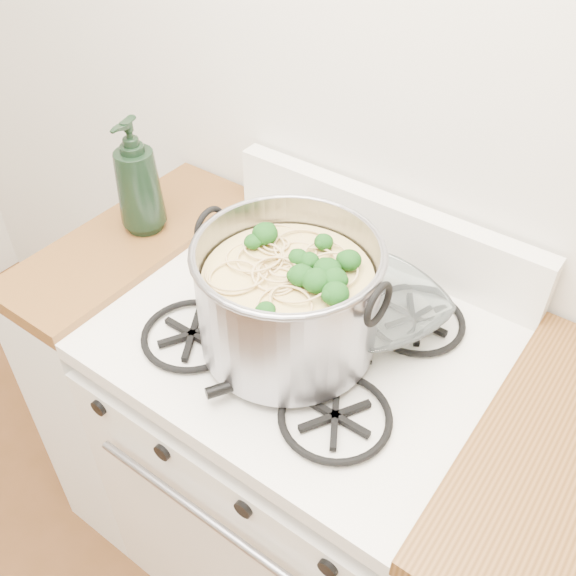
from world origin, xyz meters
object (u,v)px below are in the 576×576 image
Objects in this scene: gas_range at (301,463)px; glass_bowl at (377,316)px; bottle at (137,176)px; stock_pot at (288,299)px; spatula at (335,353)px.

glass_bowl reaches higher than gas_range.
gas_range is 3.31× the size of bottle.
gas_range is 0.52m from glass_bowl.
gas_range is 0.60m from stock_pot.
stock_pot is (-0.00, -0.05, 0.59)m from gas_range.
bottle is at bearing 168.15° from stock_pot.
spatula is at bearing -19.85° from bottle.
stock_pot is at bearing -90.70° from gas_range.
stock_pot reaches higher than gas_range.
bottle is at bearing 174.11° from gas_range.
glass_bowl is at bearing 115.24° from spatula.
bottle is (-0.60, 0.09, 0.12)m from spatula.
glass_bowl is (0.01, 0.13, 0.00)m from spatula.
gas_range is at bearing 89.30° from stock_pot.
spatula is 1.11× the size of bottle.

